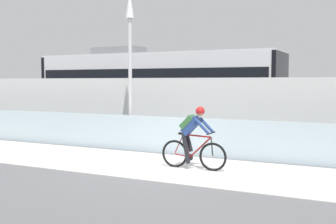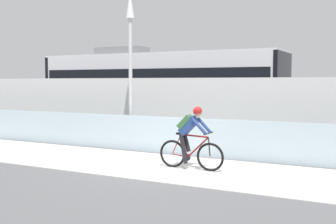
% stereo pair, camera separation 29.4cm
% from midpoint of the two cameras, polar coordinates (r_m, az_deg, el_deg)
% --- Properties ---
extents(ground_plane, '(200.00, 200.00, 0.00)m').
position_cam_midpoint_polar(ground_plane, '(11.13, -1.19, -7.41)').
color(ground_plane, slate).
extents(bike_path_deck, '(32.00, 3.20, 0.01)m').
position_cam_midpoint_polar(bike_path_deck, '(11.13, -1.19, -7.38)').
color(bike_path_deck, silver).
rests_on(bike_path_deck, ground).
extents(glass_parapet, '(32.00, 0.05, 1.14)m').
position_cam_midpoint_polar(glass_parapet, '(12.68, 2.65, -3.36)').
color(glass_parapet, silver).
rests_on(glass_parapet, ground).
extents(concrete_barrier_wall, '(32.00, 0.36, 2.36)m').
position_cam_midpoint_polar(concrete_barrier_wall, '(14.28, 5.54, -0.08)').
color(concrete_barrier_wall, silver).
rests_on(concrete_barrier_wall, ground).
extents(tram_rail_near, '(32.00, 0.08, 0.01)m').
position_cam_midpoint_polar(tram_rail_near, '(16.74, 8.51, -3.53)').
color(tram_rail_near, '#595654').
rests_on(tram_rail_near, ground).
extents(tram_rail_far, '(32.00, 0.08, 0.01)m').
position_cam_midpoint_polar(tram_rail_far, '(18.10, 9.89, -2.96)').
color(tram_rail_far, '#595654').
rests_on(tram_rail_far, ground).
extents(tram, '(11.06, 2.54, 3.81)m').
position_cam_midpoint_polar(tram, '(18.76, -2.07, 3.13)').
color(tram, silver).
rests_on(tram, ground).
extents(cyclist_on_bike, '(1.77, 0.58, 1.61)m').
position_cam_midpoint_polar(cyclist_on_bike, '(10.65, 2.64, -3.57)').
color(cyclist_on_bike, black).
rests_on(cyclist_on_bike, ground).
extents(lamp_post_antenna, '(0.28, 0.28, 5.20)m').
position_cam_midpoint_polar(lamp_post_antenna, '(13.97, -5.80, 8.50)').
color(lamp_post_antenna, gray).
rests_on(lamp_post_antenna, ground).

